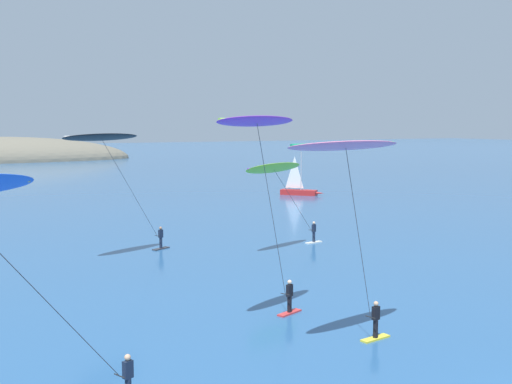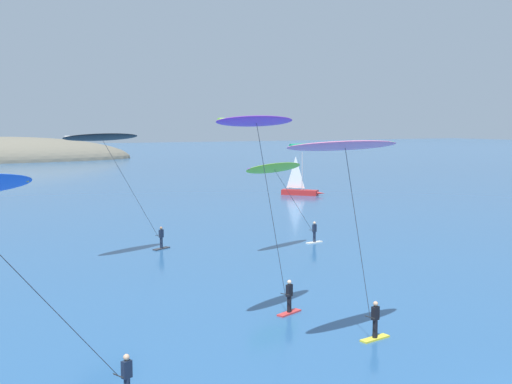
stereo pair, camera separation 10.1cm
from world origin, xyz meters
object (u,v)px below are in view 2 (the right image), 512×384
object	(u,v)px
kitesurfer_pink	(348,161)
kitesurfer_purple	(260,140)
kitesurfer_lime	(277,173)
sailboat_near	(302,190)
kitesurfer_black	(106,145)

from	to	relation	value
kitesurfer_pink	kitesurfer_purple	world-z (taller)	kitesurfer_purple
kitesurfer_pink	kitesurfer_lime	distance (m)	20.74
kitesurfer_purple	kitesurfer_lime	bearing A→B (deg)	57.00
kitesurfer_lime	sailboat_near	bearing A→B (deg)	54.72
kitesurfer_black	kitesurfer_lime	bearing A→B (deg)	-15.26
kitesurfer_black	kitesurfer_purple	distance (m)	17.90
kitesurfer_lime	kitesurfer_purple	distance (m)	17.59
sailboat_near	kitesurfer_lime	size ratio (longest dim) A/B	0.66
kitesurfer_black	kitesurfer_lime	xyz separation A→B (m)	(11.67, -3.18, -2.13)
sailboat_near	kitesurfer_purple	bearing A→B (deg)	-124.57
kitesurfer_pink	kitesurfer_lime	xyz separation A→B (m)	(7.86, 19.08, -2.08)
kitesurfer_lime	kitesurfer_purple	world-z (taller)	kitesurfer_purple
sailboat_near	kitesurfer_purple	xyz separation A→B (m)	(-31.56, -45.80, 8.03)
kitesurfer_lime	kitesurfer_black	bearing A→B (deg)	164.74
kitesurfer_purple	sailboat_near	bearing A→B (deg)	55.43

